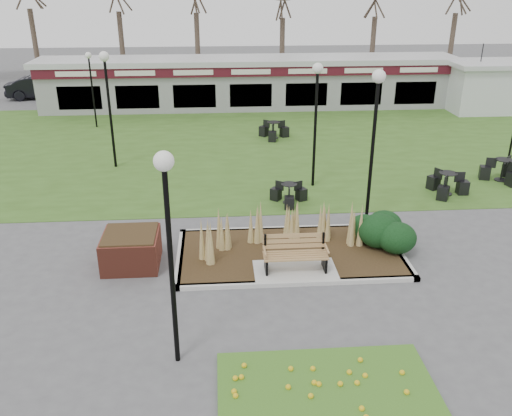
{
  "coord_description": "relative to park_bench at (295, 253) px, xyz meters",
  "views": [
    {
      "loc": [
        -1.96,
        -12.31,
        7.37
      ],
      "look_at": [
        -0.91,
        2.0,
        1.15
      ],
      "focal_mm": 38.0,
      "sensor_mm": 36.0,
      "label": 1
    }
  ],
  "objects": [
    {
      "name": "lamp_post_near_left",
      "position": [
        -2.92,
        -3.4,
        2.71
      ],
      "size": [
        0.38,
        0.38,
        4.53
      ],
      "color": "black",
      "rests_on": "ground"
    },
    {
      "name": "bistro_set_c",
      "position": [
        6.24,
        5.14,
        -0.3
      ],
      "size": [
        1.37,
        1.54,
        0.82
      ],
      "color": "black",
      "rests_on": "ground"
    },
    {
      "name": "bistro_set_a",
      "position": [
        0.45,
        4.75,
        -0.33
      ],
      "size": [
        1.33,
        1.22,
        0.71
      ],
      "color": "black",
      "rests_on": "ground"
    },
    {
      "name": "planting_bed",
      "position": [
        1.27,
        1.1,
        -0.22
      ],
      "size": [
        6.75,
        3.4,
        1.27
      ],
      "color": "#332414",
      "rests_on": "ground"
    },
    {
      "name": "bistro_set_b",
      "position": [
        0.75,
        12.87,
        -0.3
      ],
      "size": [
        1.48,
        1.43,
        0.8
      ],
      "color": "black",
      "rests_on": "ground"
    },
    {
      "name": "service_hut",
      "position": [
        13.5,
        17.75,
        0.86
      ],
      "size": [
        4.4,
        3.4,
        2.83
      ],
      "color": "silver",
      "rests_on": "ground"
    },
    {
      "name": "lamp_post_far_left",
      "position": [
        -8.25,
        15.63,
        2.2
      ],
      "size": [
        0.32,
        0.32,
        3.82
      ],
      "color": "black",
      "rests_on": "ground"
    },
    {
      "name": "car_silver",
      "position": [
        -12.17,
        26.75,
        0.16
      ],
      "size": [
        4.66,
        2.54,
        1.5
      ],
      "primitive_type": "imported",
      "rotation": [
        0.0,
        0.0,
        1.39
      ],
      "color": "#A5A6AA",
      "rests_on": "ground"
    },
    {
      "name": "lawn",
      "position": [
        0.0,
        11.75,
        -0.58
      ],
      "size": [
        34.0,
        16.0,
        0.02
      ],
      "primitive_type": "cube",
      "color": "#34581C",
      "rests_on": "ground"
    },
    {
      "name": "park_bench",
      "position": [
        0.0,
        0.0,
        0.0
      ],
      "size": [
        1.7,
        0.66,
        0.93
      ],
      "color": "#9E6B47",
      "rests_on": "ground"
    },
    {
      "name": "patio_umbrella",
      "position": [
        13.0,
        17.75,
        1.12
      ],
      "size": [
        2.63,
        2.66,
        2.69
      ],
      "color": "black",
      "rests_on": "ground"
    },
    {
      "name": "car_black",
      "position": [
        -13.09,
        23.19,
        0.13
      ],
      "size": [
        4.51,
        2.11,
        1.43
      ],
      "primitive_type": "imported",
      "rotation": [
        0.0,
        0.0,
        1.71
      ],
      "color": "black",
      "rests_on": "ground"
    },
    {
      "name": "bistro_set_d",
      "position": [
        8.94,
        6.37,
        -0.28
      ],
      "size": [
        1.57,
        1.52,
        0.85
      ],
      "color": "black",
      "rests_on": "ground"
    },
    {
      "name": "flower_bed",
      "position": [
        0.0,
        -4.85,
        -0.52
      ],
      "size": [
        4.2,
        3.0,
        0.16
      ],
      "color": "#406B1E",
      "rests_on": "ground"
    },
    {
      "name": "brick_planter",
      "position": [
        -4.4,
        0.75,
        -0.11
      ],
      "size": [
        1.5,
        1.5,
        0.95
      ],
      "color": "brown",
      "rests_on": "ground"
    },
    {
      "name": "lamp_post_mid_left",
      "position": [
        -6.21,
        9.11,
        2.81
      ],
      "size": [
        0.39,
        0.39,
        4.66
      ],
      "color": "black",
      "rests_on": "ground"
    },
    {
      "name": "lamp_post_mid_right",
      "position": [
        1.58,
        6.37,
        2.73
      ],
      "size": [
        0.38,
        0.38,
        4.55
      ],
      "color": "black",
      "rests_on": "ground"
    },
    {
      "name": "ground",
      "position": [
        0.0,
        -0.25,
        -0.59
      ],
      "size": [
        100.0,
        100.0,
        0.0
      ],
      "primitive_type": "plane",
      "color": "#515154",
      "rests_on": "ground"
    },
    {
      "name": "lamp_post_near_right",
      "position": [
        2.73,
        2.95,
        2.95
      ],
      "size": [
        0.4,
        0.4,
        4.86
      ],
      "color": "black",
      "rests_on": "ground"
    },
    {
      "name": "food_pavilion",
      "position": [
        0.0,
        19.71,
        0.89
      ],
      "size": [
        24.6,
        3.4,
        2.9
      ],
      "color": "gray",
      "rests_on": "ground"
    }
  ]
}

